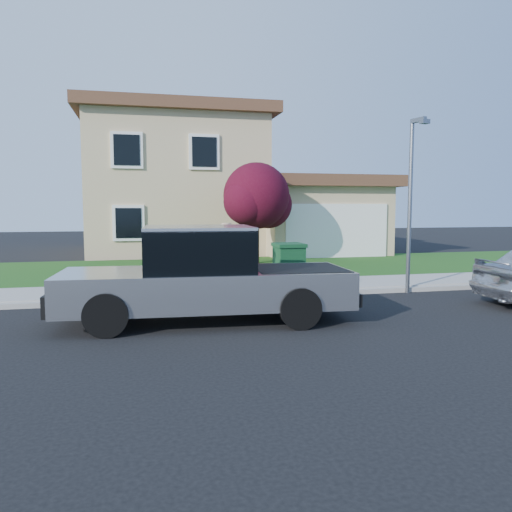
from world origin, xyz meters
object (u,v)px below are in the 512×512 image
(pickup_truck, at_px, (205,277))
(trash_bin, at_px, (289,266))
(ornamental_tree, at_px, (257,199))
(street_lamp, at_px, (411,195))
(woman, at_px, (227,265))

(pickup_truck, height_order, trash_bin, pickup_truck)
(ornamental_tree, relative_size, street_lamp, 0.86)
(woman, height_order, ornamental_tree, ornamental_tree)
(woman, relative_size, street_lamp, 0.42)
(pickup_truck, xyz_separation_m, ornamental_tree, (3.19, 8.96, 1.68))
(ornamental_tree, bearing_deg, street_lamp, -70.30)
(pickup_truck, bearing_deg, woman, 71.27)
(pickup_truck, height_order, woman, pickup_truck)
(pickup_truck, distance_m, street_lamp, 6.25)
(pickup_truck, bearing_deg, trash_bin, 48.31)
(ornamental_tree, bearing_deg, trash_bin, -96.25)
(woman, distance_m, trash_bin, 1.83)
(ornamental_tree, bearing_deg, pickup_truck, -109.57)
(woman, relative_size, ornamental_tree, 0.49)
(woman, height_order, trash_bin, woman)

